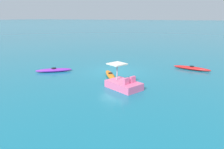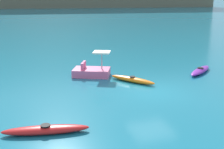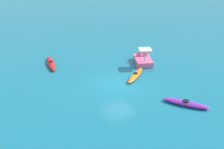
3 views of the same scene
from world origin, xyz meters
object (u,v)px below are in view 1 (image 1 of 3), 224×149
object	(u,v)px
kayak_red	(192,68)
pedal_boat_pink	(124,84)
kayak_orange	(110,75)
kayak_purple	(54,70)

from	to	relation	value
kayak_red	pedal_boat_pink	xyz separation A→B (m)	(3.77, 7.69, 0.17)
kayak_orange	kayak_red	distance (m)	8.03
kayak_red	kayak_purple	bearing A→B (deg)	28.83
kayak_purple	kayak_red	bearing A→B (deg)	-151.17
kayak_purple	pedal_boat_pink	world-z (taller)	pedal_boat_pink
kayak_orange	kayak_purple	world-z (taller)	same
kayak_purple	pedal_boat_pink	xyz separation A→B (m)	(-7.44, 1.52, 0.17)
kayak_orange	pedal_boat_pink	xyz separation A→B (m)	(-2.07, 2.17, 0.17)
kayak_orange	kayak_purple	distance (m)	5.42
kayak_orange	pedal_boat_pink	distance (m)	3.01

